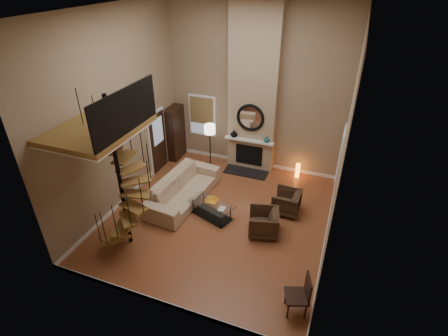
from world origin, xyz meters
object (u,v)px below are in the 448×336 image
at_px(armchair_near, 289,202).
at_px(hutch, 175,133).
at_px(sofa, 183,188).
at_px(floor_lamp, 210,133).
at_px(accent_lamp, 298,171).
at_px(armchair_far, 266,223).
at_px(side_chair, 301,294).
at_px(coffee_table, 212,208).

bearing_deg(armchair_near, hutch, -110.82).
height_order(sofa, floor_lamp, floor_lamp).
relative_size(sofa, accent_lamp, 5.66).
relative_size(armchair_near, armchair_far, 0.96).
relative_size(hutch, accent_lamp, 3.93).
xyz_separation_m(sofa, accent_lamp, (3.05, 2.52, -0.15)).
bearing_deg(sofa, accent_lamp, -45.79).
bearing_deg(sofa, hutch, 36.93).
bearing_deg(side_chair, armchair_near, 105.63).
relative_size(sofa, floor_lamp, 1.69).
distance_m(hutch, armchair_near, 5.05).
height_order(sofa, armchair_near, sofa).
bearing_deg(floor_lamp, hutch, 165.54).
xyz_separation_m(hutch, armchair_near, (4.64, -1.89, -0.60)).
bearing_deg(armchair_near, armchair_far, -17.52).
height_order(armchair_near, armchair_far, armchair_far).
bearing_deg(sofa, floor_lamp, 2.34).
height_order(armchair_far, floor_lamp, floor_lamp).
bearing_deg(armchair_far, hutch, -139.67).
bearing_deg(armchair_far, sofa, -117.50).
height_order(sofa, accent_lamp, sofa).
distance_m(armchair_near, floor_lamp, 3.57).
distance_m(armchair_near, accent_lamp, 2.05).
xyz_separation_m(armchair_near, armchair_far, (-0.38, -1.11, 0.00)).
distance_m(hutch, armchair_far, 5.24).
relative_size(coffee_table, floor_lamp, 0.84).
bearing_deg(accent_lamp, sofa, -140.42).
distance_m(sofa, accent_lamp, 3.96).
xyz_separation_m(armchair_far, floor_lamp, (-2.69, 2.59, 1.06)).
xyz_separation_m(armchair_far, accent_lamp, (0.28, 3.15, -0.10)).
relative_size(armchair_far, coffee_table, 0.56).
relative_size(floor_lamp, accent_lamp, 3.35).
relative_size(coffee_table, accent_lamp, 2.80).
distance_m(hutch, coffee_table, 3.92).
xyz_separation_m(floor_lamp, accent_lamp, (2.97, 0.56, -1.16)).
bearing_deg(hutch, sofa, -57.70).
bearing_deg(floor_lamp, armchair_near, -25.76).
height_order(hutch, side_chair, hutch).
distance_m(coffee_table, side_chair, 3.72).
bearing_deg(accent_lamp, armchair_far, -95.01).
bearing_deg(accent_lamp, hutch, -178.01).
xyz_separation_m(armchair_near, floor_lamp, (-3.07, 1.48, 1.06)).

